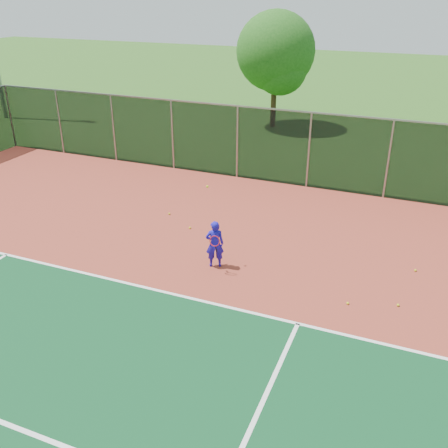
% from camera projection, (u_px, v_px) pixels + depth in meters
% --- Properties ---
extents(ground, '(120.00, 120.00, 0.00)m').
position_uv_depth(ground, '(164.00, 386.00, 10.13)').
color(ground, '#265317').
rests_on(ground, ground).
extents(court_apron, '(30.00, 20.00, 0.02)m').
position_uv_depth(court_apron, '(205.00, 329.00, 11.79)').
color(court_apron, '#9A3827').
rests_on(court_apron, ground).
extents(fence_back, '(30.00, 0.06, 3.03)m').
position_uv_depth(fence_back, '(309.00, 150.00, 19.47)').
color(fence_back, black).
rests_on(fence_back, court_apron).
extents(tennis_player, '(0.62, 0.68, 2.42)m').
position_uv_depth(tennis_player, '(215.00, 244.00, 14.12)').
color(tennis_player, '#1911A6').
rests_on(tennis_player, court_apron).
extents(practice_ball_0, '(0.07, 0.07, 0.07)m').
position_uv_depth(practice_ball_0, '(190.00, 228.00, 16.62)').
color(practice_ball_0, '#CBD018').
rests_on(practice_ball_0, court_apron).
extents(practice_ball_1, '(0.07, 0.07, 0.07)m').
position_uv_depth(practice_ball_1, '(169.00, 214.00, 17.65)').
color(practice_ball_1, '#CBD018').
rests_on(practice_ball_1, court_apron).
extents(practice_ball_2, '(0.07, 0.07, 0.07)m').
position_uv_depth(practice_ball_2, '(348.00, 303.00, 12.66)').
color(practice_ball_2, '#CBD018').
rests_on(practice_ball_2, court_apron).
extents(practice_ball_3, '(0.07, 0.07, 0.07)m').
position_uv_depth(practice_ball_3, '(415.00, 270.00, 14.13)').
color(practice_ball_3, '#CBD018').
rests_on(practice_ball_3, court_apron).
extents(practice_ball_5, '(0.07, 0.07, 0.07)m').
position_uv_depth(practice_ball_5, '(398.00, 305.00, 12.59)').
color(practice_ball_5, '#CBD018').
rests_on(practice_ball_5, court_apron).
extents(tree_back_left, '(4.29, 4.29, 6.30)m').
position_uv_depth(tree_back_left, '(277.00, 55.00, 27.02)').
color(tree_back_left, '#342013').
rests_on(tree_back_left, ground).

